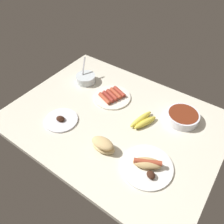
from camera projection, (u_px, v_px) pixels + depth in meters
The scene contains 8 objects.
ground_plane at pixel (114, 120), 130.12cm from camera, with size 120.00×90.00×3.00cm, color silver.
banana_bunch at pixel (143, 121), 125.56cm from camera, with size 11.07×17.61×3.37cm.
plate_grilled_meat at pixel (61, 120), 127.28cm from camera, with size 19.06×19.06×3.52cm.
plate_hotdog_assembled at pixel (147, 165), 104.98cm from camera, with size 25.17×25.17×5.61cm.
plate_sausages at pixel (112, 96), 141.28cm from camera, with size 23.51×23.51×3.60cm.
bowl_coleslaw at pixel (86, 78), 152.09cm from camera, with size 13.28×13.28×15.11cm.
bowl_chili at pixel (183, 117), 126.22cm from camera, with size 18.36×18.36×5.21cm.
bread_stack at pixel (103, 145), 111.02cm from camera, with size 13.10×9.06×7.20cm.
Camera 1 is at (-50.69, 73.08, 93.61)cm, focal length 35.66 mm.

